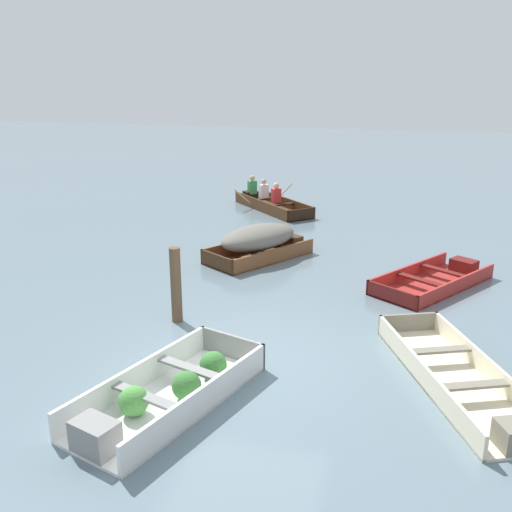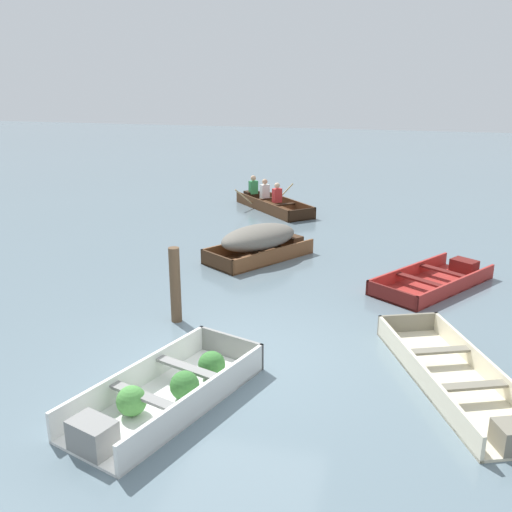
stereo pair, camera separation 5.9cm
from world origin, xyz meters
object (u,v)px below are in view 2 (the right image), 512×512
at_px(skiff_wooden_brown_mid_moored, 260,240).
at_px(rowboat_dark_varnish_with_crew, 270,202).
at_px(skiff_cream_far_moored, 458,382).
at_px(skiff_red_near_moored, 436,280).
at_px(dinghy_white_foreground, 166,393).
at_px(mooring_post, 175,285).

height_order(skiff_wooden_brown_mid_moored, rowboat_dark_varnish_with_crew, rowboat_dark_varnish_with_crew).
height_order(skiff_cream_far_moored, rowboat_dark_varnish_with_crew, rowboat_dark_varnish_with_crew).
bearing_deg(skiff_cream_far_moored, skiff_wooden_brown_mid_moored, 130.05).
height_order(skiff_red_near_moored, skiff_wooden_brown_mid_moored, skiff_wooden_brown_mid_moored).
height_order(skiff_red_near_moored, rowboat_dark_varnish_with_crew, rowboat_dark_varnish_with_crew).
relative_size(skiff_cream_far_moored, rowboat_dark_varnish_with_crew, 1.13).
xyz_separation_m(skiff_red_near_moored, rowboat_dark_varnish_with_crew, (-5.05, 6.00, 0.11)).
xyz_separation_m(dinghy_white_foreground, skiff_cream_far_moored, (3.73, 1.44, -0.06)).
relative_size(dinghy_white_foreground, rowboat_dark_varnish_with_crew, 1.00).
bearing_deg(skiff_wooden_brown_mid_moored, skiff_red_near_moored, -11.05).
xyz_separation_m(dinghy_white_foreground, skiff_red_near_moored, (3.52, 5.66, -0.07)).
distance_m(dinghy_white_foreground, skiff_red_near_moored, 6.67).
bearing_deg(mooring_post, skiff_wooden_brown_mid_moored, 83.35).
bearing_deg(mooring_post, skiff_cream_far_moored, -13.18).
bearing_deg(dinghy_white_foreground, skiff_red_near_moored, 58.15).
bearing_deg(mooring_post, rowboat_dark_varnish_with_crew, 93.79).
relative_size(skiff_red_near_moored, rowboat_dark_varnish_with_crew, 0.97).
height_order(dinghy_white_foreground, skiff_red_near_moored, dinghy_white_foreground).
height_order(dinghy_white_foreground, skiff_wooden_brown_mid_moored, skiff_wooden_brown_mid_moored).
distance_m(skiff_red_near_moored, mooring_post, 5.47).
distance_m(skiff_wooden_brown_mid_moored, skiff_cream_far_moored, 6.54).
relative_size(dinghy_white_foreground, skiff_cream_far_moored, 0.89).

